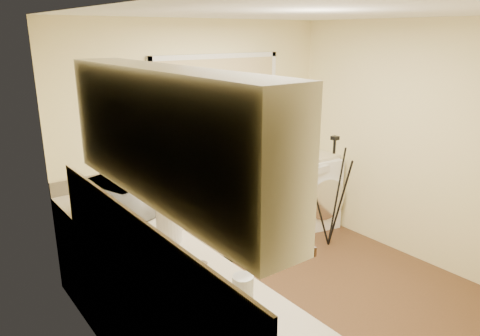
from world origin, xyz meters
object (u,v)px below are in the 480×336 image
washing_machine (308,191)px  plant_d (244,139)px  plant_c (221,141)px  cup_left (201,270)px  dish_rack (275,158)px  plant_b (199,147)px  tripod (332,192)px  laptop (161,178)px  cup_back (280,153)px  microwave (119,199)px  soap_bottle_green (263,134)px  kettle (169,226)px  glass_jug (243,290)px  soap_bottle_clear (272,135)px  steel_jar (177,263)px  plant_a (179,149)px

washing_machine → plant_d: plant_d is taller
plant_c → cup_left: 2.38m
dish_rack → plant_d: size_ratio=1.67×
plant_b → tripod: bearing=-34.9°
laptop → plant_d: bearing=1.2°
washing_machine → cup_back: bearing=173.2°
plant_c → plant_d: size_ratio=1.12×
dish_rack → washing_machine: bearing=3.3°
washing_machine → microwave: bearing=-158.1°
soap_bottle_green → cup_left: size_ratio=2.52×
plant_d → cup_back: bearing=-14.8°
laptop → cup_back: bearing=-5.3°
plant_c → cup_back: plant_c is taller
laptop → kettle: kettle is taller
glass_jug → soap_bottle_clear: size_ratio=0.89×
microwave → plant_d: size_ratio=2.33×
steel_jar → cup_left: steel_jar is taller
laptop → cup_left: bearing=-116.3°
plant_d → cup_left: 2.55m
washing_machine → cup_left: bearing=-135.6°
washing_machine → glass_jug: bearing=-129.6°
tripod → cup_back: tripod is taller
glass_jug → microwave: 1.55m
glass_jug → plant_b: plant_b is taller
kettle → tripod: (2.25, 0.48, -0.39)m
laptop → soap_bottle_clear: bearing=-0.1°
laptop → plant_a: 0.41m
steel_jar → plant_b: size_ratio=0.48×
laptop → plant_a: plant_a is taller
soap_bottle_clear → plant_c: bearing=179.6°
cup_left → cup_back: bearing=38.1°
plant_b → plant_a: bearing=176.5°
plant_a → microwave: bearing=-143.7°
washing_machine → plant_b: 1.60m
dish_rack → plant_b: bearing=-179.9°
plant_c → kettle: bearing=-135.7°
dish_rack → cup_left: bearing=-129.8°
glass_jug → soap_bottle_green: size_ratio=0.72×
kettle → plant_b: 1.69m
glass_jug → plant_b: (1.13, 2.23, 0.18)m
steel_jar → microwave: (0.06, 1.02, 0.10)m
cup_back → soap_bottle_green: bearing=134.7°
microwave → cup_back: 2.29m
soap_bottle_green → cup_left: 2.79m
dish_rack → plant_c: (-0.61, 0.20, 0.25)m
plant_a → cup_back: 1.31m
kettle → microwave: 0.64m
steel_jar → soap_bottle_clear: size_ratio=0.55×
soap_bottle_green → cup_left: soap_bottle_green is taller
laptop → plant_c: 0.88m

